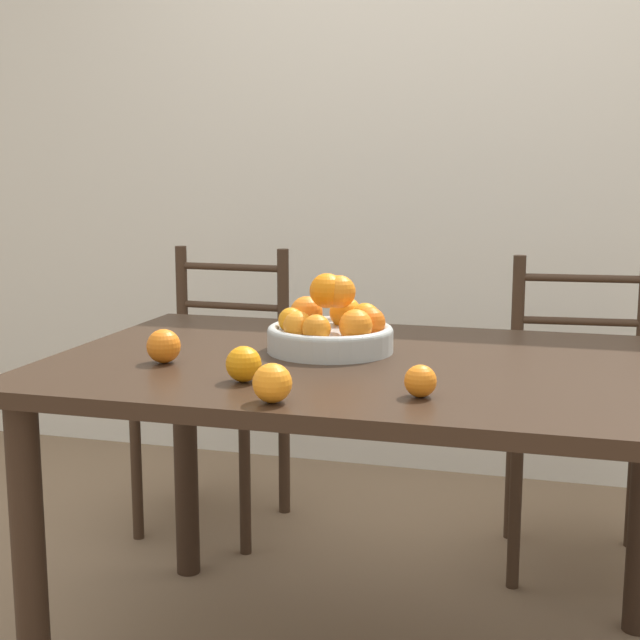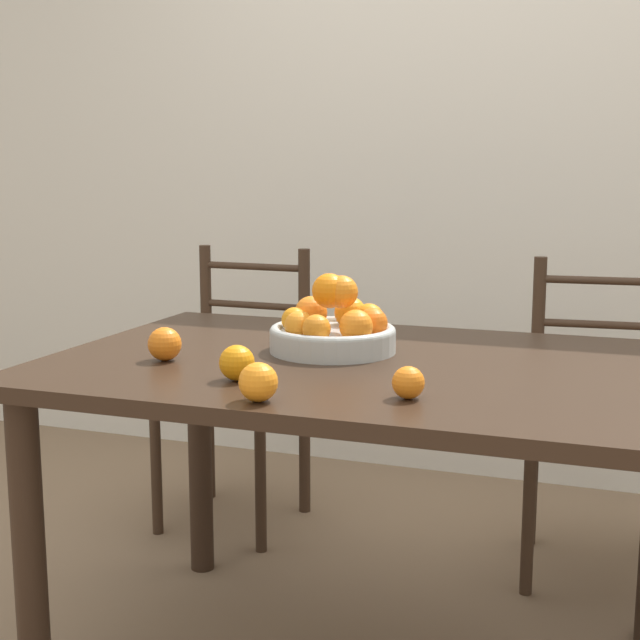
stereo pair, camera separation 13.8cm
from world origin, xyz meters
name	(u,v)px [view 2 (the right image)]	position (x,y,z in m)	size (l,w,h in m)	color
wall_back	(487,141)	(0.00, 1.54, 1.30)	(8.00, 0.06, 2.60)	silver
dining_table	(368,407)	(0.00, 0.00, 0.67)	(1.43, 0.95, 0.77)	black
fruit_bowl	(334,327)	(-0.11, 0.07, 0.83)	(0.30, 0.30, 0.19)	#B2B7B2
orange_loose_0	(258,382)	(-0.09, -0.41, 0.81)	(0.07, 0.07, 0.07)	orange
orange_loose_1	(165,344)	(-0.43, -0.15, 0.81)	(0.08, 0.08, 0.08)	orange
orange_loose_2	(237,363)	(-0.20, -0.27, 0.81)	(0.07, 0.07, 0.07)	orange
orange_loose_3	(408,383)	(0.16, -0.29, 0.80)	(0.06, 0.06, 0.06)	orange
chair_left	(237,390)	(-0.70, 0.80, 0.46)	(0.43, 0.41, 0.93)	#382619
chair_right	(599,423)	(0.48, 0.80, 0.46)	(0.45, 0.44, 0.93)	#382619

